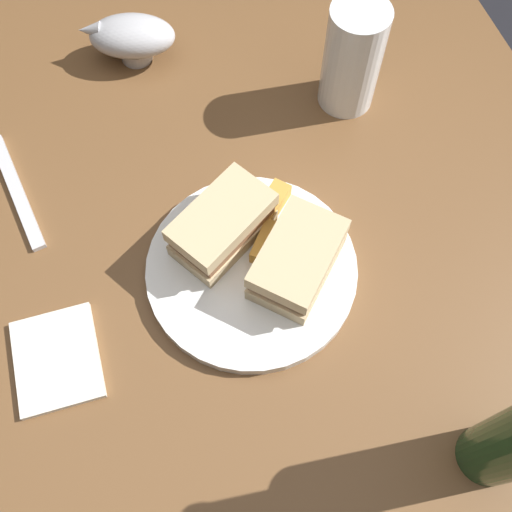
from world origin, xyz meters
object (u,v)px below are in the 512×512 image
at_px(pint_glass, 351,64).
at_px(fork, 17,191).
at_px(napkin, 57,359).
at_px(plate, 252,270).
at_px(gravy_boat, 131,36).
at_px(sandwich_half_left, 297,260).
at_px(sandwich_half_right, 222,225).

xyz_separation_m(pint_glass, fork, (-0.02, 0.45, -0.06)).
relative_size(pint_glass, napkin, 1.34).
xyz_separation_m(plate, gravy_boat, (0.37, 0.06, 0.03)).
height_order(sandwich_half_left, gravy_boat, sandwich_half_left).
bearing_deg(fork, pint_glass, -97.47).
bearing_deg(sandwich_half_left, pint_glass, -33.40).
xyz_separation_m(napkin, fork, (0.23, 0.01, -0.00)).
distance_m(plate, gravy_boat, 0.37).
relative_size(napkin, fork, 0.61).
bearing_deg(plate, pint_glass, -43.40).
distance_m(pint_glass, fork, 0.45).
xyz_separation_m(sandwich_half_right, gravy_boat, (0.32, 0.04, -0.01)).
xyz_separation_m(plate, napkin, (-0.04, 0.23, -0.00)).
distance_m(sandwich_half_right, napkin, 0.23).
xyz_separation_m(pint_glass, napkin, (-0.25, 0.43, -0.06)).
bearing_deg(plate, sandwich_half_left, -111.63).
relative_size(gravy_boat, napkin, 1.25).
distance_m(plate, pint_glass, 0.29).
bearing_deg(plate, fork, 51.90).
relative_size(sandwich_half_left, napkin, 1.21).
distance_m(sandwich_half_right, pint_glass, 0.27).
xyz_separation_m(sandwich_half_left, napkin, (-0.02, 0.28, -0.04)).
height_order(plate, sandwich_half_right, sandwich_half_right).
xyz_separation_m(sandwich_half_left, sandwich_half_right, (0.07, 0.07, 0.00)).
bearing_deg(napkin, plate, -81.21).
relative_size(sandwich_half_left, fork, 0.74).
xyz_separation_m(gravy_boat, fork, (-0.17, 0.19, -0.04)).
height_order(gravy_boat, fork, gravy_boat).
xyz_separation_m(plate, fork, (0.19, 0.25, -0.00)).
bearing_deg(pint_glass, sandwich_half_left, 146.60).
height_order(sandwich_half_right, napkin, sandwich_half_right).
bearing_deg(pint_glass, gravy_boat, 58.43).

